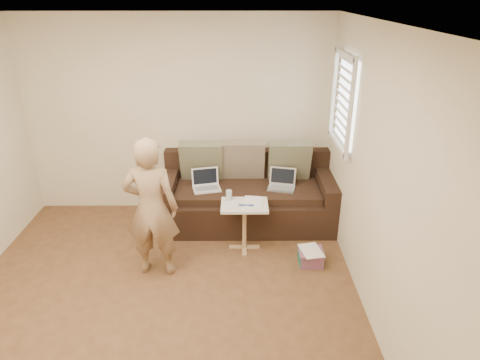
{
  "coord_description": "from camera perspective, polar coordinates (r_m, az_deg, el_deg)",
  "views": [
    {
      "loc": [
        0.77,
        -3.17,
        2.84
      ],
      "look_at": [
        0.8,
        1.4,
        0.78
      ],
      "focal_mm": 31.85,
      "sensor_mm": 36.0,
      "label": 1
    }
  ],
  "objects": [
    {
      "name": "pillow_right",
      "position": [
        5.6,
        6.63,
        2.59
      ],
      "size": [
        0.55,
        0.28,
        0.57
      ],
      "primitive_type": null,
      "rotation": [
        0.26,
        0.0,
        0.0
      ],
      "color": "#65664B",
      "rests_on": "sofa"
    },
    {
      "name": "scissors",
      "position": [
        4.83,
        0.84,
        -3.39
      ],
      "size": [
        0.19,
        0.13,
        0.02
      ],
      "primitive_type": null,
      "rotation": [
        0.0,
        0.0,
        -0.15
      ],
      "color": "silver",
      "rests_on": "side_table"
    },
    {
      "name": "person",
      "position": [
        4.49,
        -11.77,
        -3.74
      ],
      "size": [
        0.59,
        0.42,
        1.55
      ],
      "primitive_type": "imported",
      "rotation": [
        0.0,
        0.0,
        3.08
      ],
      "color": "#997B53",
      "rests_on": "ground"
    },
    {
      "name": "side_table",
      "position": [
        5.02,
        0.59,
        -6.23
      ],
      "size": [
        0.54,
        0.38,
        0.59
      ],
      "primitive_type": null,
      "color": "silver",
      "rests_on": "ground"
    },
    {
      "name": "ceiling",
      "position": [
        3.27,
        -14.82,
        19.3
      ],
      "size": [
        4.5,
        4.5,
        0.0
      ],
      "primitive_type": "plane",
      "rotation": [
        3.14,
        0.0,
        0.0
      ],
      "color": "white",
      "rests_on": "wall_back"
    },
    {
      "name": "pillow_left",
      "position": [
        5.58,
        -5.19,
        2.58
      ],
      "size": [
        0.55,
        0.29,
        0.57
      ],
      "primitive_type": null,
      "rotation": [
        0.28,
        0.0,
        0.0
      ],
      "color": "#65664B",
      "rests_on": "sofa"
    },
    {
      "name": "laptop_white",
      "position": [
        5.4,
        -4.47,
        -1.28
      ],
      "size": [
        0.39,
        0.32,
        0.25
      ],
      "primitive_type": null,
      "rotation": [
        0.0,
        0.0,
        0.23
      ],
      "color": "white",
      "rests_on": "sofa"
    },
    {
      "name": "wall_right",
      "position": [
        3.74,
        18.9,
        -1.5
      ],
      "size": [
        0.0,
        4.5,
        4.5
      ],
      "primitive_type": "plane",
      "rotation": [
        1.57,
        0.0,
        -1.57
      ],
      "color": "beige",
      "rests_on": "ground"
    },
    {
      "name": "window_blinds",
      "position": [
        4.95,
        13.64,
        10.27
      ],
      "size": [
        0.12,
        0.88,
        1.08
      ],
      "primitive_type": null,
      "color": "white",
      "rests_on": "wall_right"
    },
    {
      "name": "wall_back",
      "position": [
        5.69,
        -8.23,
        8.3
      ],
      "size": [
        4.0,
        0.0,
        4.0
      ],
      "primitive_type": "plane",
      "rotation": [
        1.57,
        0.0,
        0.0
      ],
      "color": "beige",
      "rests_on": "ground"
    },
    {
      "name": "floor",
      "position": [
        4.33,
        -11.03,
        -17.32
      ],
      "size": [
        4.5,
        4.5,
        0.0
      ],
      "primitive_type": "plane",
      "color": "#51341E",
      "rests_on": "ground"
    },
    {
      "name": "paper_on_table",
      "position": [
        4.92,
        1.68,
        -2.93
      ],
      "size": [
        0.25,
        0.33,
        0.0
      ],
      "primitive_type": null,
      "rotation": [
        0.0,
        0.0,
        -0.14
      ],
      "color": "white",
      "rests_on": "side_table"
    },
    {
      "name": "drinking_glass",
      "position": [
        4.94,
        -1.49,
        -2.05
      ],
      "size": [
        0.07,
        0.07,
        0.12
      ],
      "primitive_type": null,
      "color": "silver",
      "rests_on": "side_table"
    },
    {
      "name": "laptop_silver",
      "position": [
        5.42,
        5.54,
        -1.2
      ],
      "size": [
        0.38,
        0.31,
        0.22
      ],
      "primitive_type": null,
      "rotation": [
        0.0,
        0.0,
        -0.23
      ],
      "color": "#B7BABC",
      "rests_on": "sofa"
    },
    {
      "name": "striped_box",
      "position": [
        4.92,
        9.44,
        -10.13
      ],
      "size": [
        0.28,
        0.28,
        0.17
      ],
      "primitive_type": null,
      "color": "#DB2071",
      "rests_on": "ground"
    },
    {
      "name": "pillow_mid",
      "position": [
        5.59,
        0.47,
        2.72
      ],
      "size": [
        0.55,
        0.27,
        0.57
      ],
      "primitive_type": null,
      "rotation": [
        0.24,
        0.0,
        0.0
      ],
      "color": "#7A6E57",
      "rests_on": "sofa"
    },
    {
      "name": "sofa",
      "position": [
        5.51,
        1.01,
        -1.76
      ],
      "size": [
        2.2,
        0.95,
        0.85
      ],
      "primitive_type": null,
      "color": "black",
      "rests_on": "ground"
    }
  ]
}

